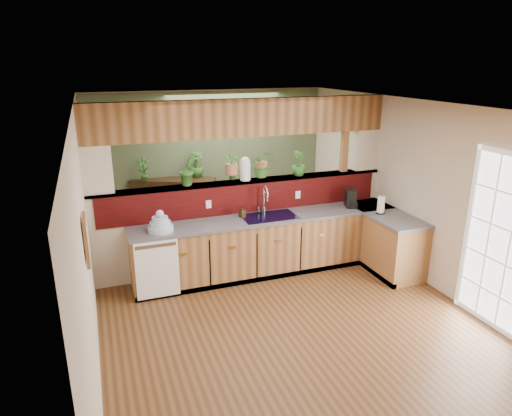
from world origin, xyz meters
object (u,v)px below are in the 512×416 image
object	(u,v)px
paper_towel	(381,205)
shelving_console	(174,206)
faucet	(264,198)
coffee_maker	(351,199)
dish_stack	(160,225)
soap_dispenser	(242,212)
glass_jar	(245,169)

from	to	relation	value
paper_towel	shelving_console	bearing A→B (deg)	134.43
faucet	coffee_maker	size ratio (longest dim) A/B	1.57
dish_stack	soap_dispenser	bearing A→B (deg)	7.92
soap_dispenser	paper_towel	size ratio (longest dim) A/B	0.61
glass_jar	paper_towel	bearing A→B (deg)	-23.58
coffee_maker	glass_jar	world-z (taller)	glass_jar
dish_stack	shelving_console	size ratio (longest dim) A/B	0.22
paper_towel	soap_dispenser	bearing A→B (deg)	164.84
dish_stack	paper_towel	xyz separation A→B (m)	(3.26, -0.38, 0.03)
faucet	shelving_console	xyz separation A→B (m)	(-1.01, 2.12, -0.64)
dish_stack	glass_jar	distance (m)	1.55
dish_stack	shelving_console	distance (m)	2.47
faucet	shelving_console	size ratio (longest dim) A/B	0.28
soap_dispenser	shelving_console	xyz separation A→B (m)	(-0.64, 2.17, -0.49)
dish_stack	paper_towel	size ratio (longest dim) A/B	1.23
faucet	glass_jar	xyz separation A→B (m)	(-0.23, 0.22, 0.43)
dish_stack	glass_jar	size ratio (longest dim) A/B	0.97
dish_stack	shelving_console	xyz separation A→B (m)	(0.59, 2.35, -0.49)
coffee_maker	shelving_console	world-z (taller)	coffee_maker
coffee_maker	shelving_console	bearing A→B (deg)	155.81
soap_dispenser	coffee_maker	world-z (taller)	coffee_maker
glass_jar	dish_stack	bearing A→B (deg)	-162.00
soap_dispenser	paper_towel	xyz separation A→B (m)	(2.03, -0.55, 0.04)
shelving_console	coffee_maker	bearing A→B (deg)	-20.65
soap_dispenser	dish_stack	bearing A→B (deg)	-172.08
faucet	dish_stack	xyz separation A→B (m)	(-1.60, -0.23, -0.14)
coffee_maker	dish_stack	bearing A→B (deg)	-159.56
dish_stack	coffee_maker	bearing A→B (deg)	1.29
faucet	coffee_maker	bearing A→B (deg)	-6.55
faucet	soap_dispenser	xyz separation A→B (m)	(-0.37, -0.06, -0.15)
dish_stack	soap_dispenser	size ratio (longest dim) A/B	2.01
glass_jar	shelving_console	size ratio (longest dim) A/B	0.23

